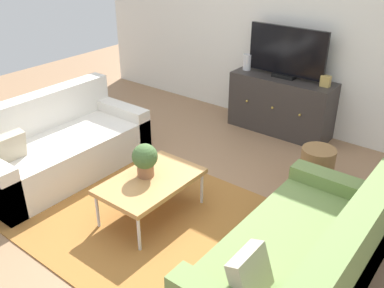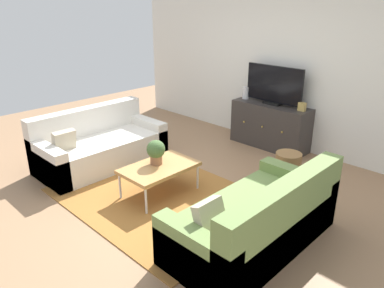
{
  "view_description": "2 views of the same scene",
  "coord_description": "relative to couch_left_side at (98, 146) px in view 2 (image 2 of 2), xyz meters",
  "views": [
    {
      "loc": [
        2.19,
        -2.38,
        2.39
      ],
      "look_at": [
        0.0,
        0.42,
        0.56
      ],
      "focal_mm": 39.84,
      "sensor_mm": 36.0,
      "label": 1
    },
    {
      "loc": [
        3.11,
        -2.74,
        2.3
      ],
      "look_at": [
        0.0,
        0.42,
        0.56
      ],
      "focal_mm": 34.57,
      "sensor_mm": 36.0,
      "label": 2
    }
  ],
  "objects": [
    {
      "name": "ground_plane",
      "position": [
        1.44,
        0.1,
        -0.27
      ],
      "size": [
        10.0,
        10.0,
        0.0
      ],
      "primitive_type": "plane",
      "color": "#997251"
    },
    {
      "name": "wall_back",
      "position": [
        1.44,
        2.65,
        1.08
      ],
      "size": [
        6.4,
        0.12,
        2.7
      ],
      "primitive_type": "cube",
      "color": "silver",
      "rests_on": "ground_plane"
    },
    {
      "name": "area_rug",
      "position": [
        1.44,
        -0.05,
        -0.27
      ],
      "size": [
        2.5,
        1.9,
        0.01
      ],
      "primitive_type": "cube",
      "color": "#9E662D",
      "rests_on": "ground_plane"
    },
    {
      "name": "couch_left_side",
      "position": [
        0.0,
        0.0,
        0.0
      ],
      "size": [
        0.89,
        1.82,
        0.81
      ],
      "color": "silver",
      "rests_on": "ground_plane"
    },
    {
      "name": "couch_right_side",
      "position": [
        2.87,
        0.0,
        0.0
      ],
      "size": [
        0.89,
        1.82,
        0.81
      ],
      "color": "olive",
      "rests_on": "ground_plane"
    },
    {
      "name": "coffee_table",
      "position": [
        1.36,
        0.02,
        0.09
      ],
      "size": [
        0.58,
        0.93,
        0.39
      ],
      "color": "#B7844C",
      "rests_on": "ground_plane"
    },
    {
      "name": "potted_plant",
      "position": [
        1.29,
        0.04,
        0.29
      ],
      "size": [
        0.23,
        0.23,
        0.31
      ],
      "color": "#936042",
      "rests_on": "coffee_table"
    },
    {
      "name": "tv_console",
      "position": [
        1.42,
        2.37,
        0.09
      ],
      "size": [
        1.3,
        0.47,
        0.72
      ],
      "color": "#332D2B",
      "rests_on": "ground_plane"
    },
    {
      "name": "flat_screen_tv",
      "position": [
        1.42,
        2.39,
        0.76
      ],
      "size": [
        0.99,
        0.16,
        0.62
      ],
      "color": "black",
      "rests_on": "tv_console"
    },
    {
      "name": "glass_vase",
      "position": [
        0.89,
        2.37,
        0.55
      ],
      "size": [
        0.11,
        0.11,
        0.2
      ],
      "primitive_type": "cylinder",
      "color": "silver",
      "rests_on": "tv_console"
    },
    {
      "name": "mantel_clock",
      "position": [
        1.95,
        2.37,
        0.51
      ],
      "size": [
        0.11,
        0.07,
        0.13
      ],
      "primitive_type": "cube",
      "color": "tan",
      "rests_on": "tv_console"
    },
    {
      "name": "wicker_basket",
      "position": [
        2.33,
        1.43,
        -0.06
      ],
      "size": [
        0.34,
        0.34,
        0.42
      ],
      "primitive_type": "cylinder",
      "color": "olive",
      "rests_on": "ground_plane"
    }
  ]
}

